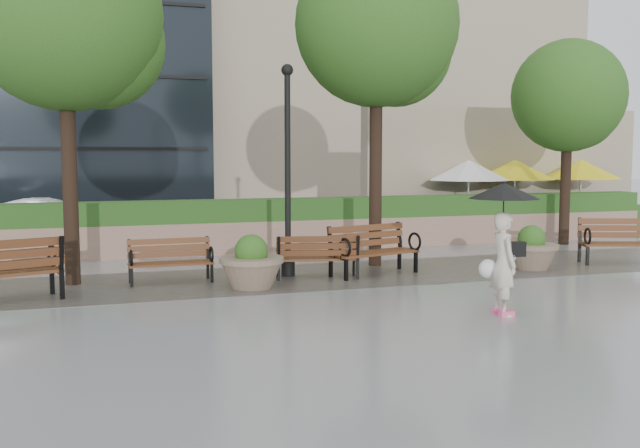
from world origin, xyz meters
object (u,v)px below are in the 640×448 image
object	(u,v)px
bench_1	(171,270)
planter_right	(531,252)
bench_4	(624,251)
lamppost	(288,184)
planter_left	(251,267)
car_right	(49,222)
bench_3	(374,260)
pedestrian	(503,235)
bench_2	(317,266)

from	to	relation	value
bench_1	planter_right	world-z (taller)	planter_right
bench_4	lamppost	xyz separation A→B (m)	(-7.66, 0.84, 1.59)
planter_left	car_right	distance (m)	8.92
planter_left	bench_4	bearing A→B (deg)	1.46
bench_3	car_right	distance (m)	9.92
bench_1	bench_4	bearing A→B (deg)	-5.26
bench_4	planter_right	xyz separation A→B (m)	(-2.42, 0.03, 0.07)
bench_1	car_right	xyz separation A→B (m)	(-2.52, 7.04, 0.38)
pedestrian	lamppost	bearing A→B (deg)	32.71
bench_2	pedestrian	bearing A→B (deg)	125.65
bench_1	planter_right	size ratio (longest dim) A/B	1.40
planter_left	car_right	world-z (taller)	car_right
planter_right	pedestrian	distance (m)	4.80
planter_right	lamppost	distance (m)	5.52
bench_2	car_right	world-z (taller)	car_right
bench_1	bench_3	size ratio (longest dim) A/B	0.79
bench_3	planter_right	world-z (taller)	bench_3
bench_4	car_right	xyz separation A→B (m)	(-12.56, 7.80, 0.33)
bench_1	bench_2	bearing A→B (deg)	-9.06
bench_2	planter_left	size ratio (longest dim) A/B	1.45
planter_right	pedestrian	xyz separation A→B (m)	(-3.03, -3.62, 0.87)
bench_2	planter_right	world-z (taller)	planter_right
bench_2	bench_4	world-z (taller)	bench_4
bench_3	planter_left	distance (m)	2.80
lamppost	bench_4	bearing A→B (deg)	-6.27
lamppost	pedestrian	xyz separation A→B (m)	(2.21, -4.43, -0.65)
bench_1	bench_4	world-z (taller)	bench_4
planter_left	pedestrian	world-z (taller)	pedestrian
bench_1	bench_2	distance (m)	2.87
bench_2	car_right	size ratio (longest dim) A/B	0.45
bench_1	bench_2	xyz separation A→B (m)	(2.84, -0.41, 0.01)
bench_2	bench_3	bearing A→B (deg)	-165.39
bench_3	planter_left	bearing A→B (deg)	177.59
planter_right	car_right	bearing A→B (deg)	142.53
pedestrian	car_right	bearing A→B (deg)	38.13
bench_2	planter_right	xyz separation A→B (m)	(4.77, -0.32, 0.11)
bench_2	lamppost	bearing A→B (deg)	-34.14
bench_3	planter_right	size ratio (longest dim) A/B	1.76
bench_3	bench_2	bearing A→B (deg)	167.22
planter_left	pedestrian	size ratio (longest dim) A/B	0.59
bench_1	pedestrian	size ratio (longest dim) A/B	0.79
pedestrian	bench_4	bearing A→B (deg)	-50.49
planter_left	pedestrian	bearing A→B (deg)	-46.32
car_right	bench_1	bearing A→B (deg)	-151.73
bench_1	car_right	distance (m)	7.49
bench_3	car_right	xyz separation A→B (m)	(-6.61, 7.39, 0.33)
bench_3	bench_4	distance (m)	5.96
car_right	pedestrian	world-z (taller)	pedestrian
bench_1	bench_3	distance (m)	4.10
lamppost	car_right	bearing A→B (deg)	125.11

